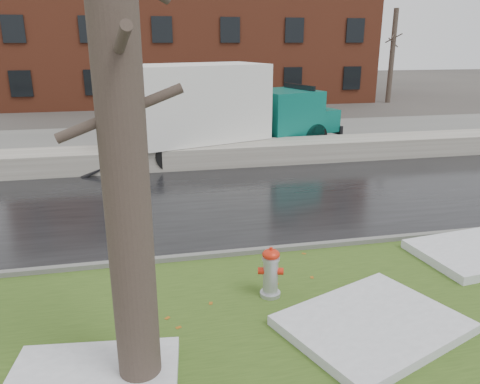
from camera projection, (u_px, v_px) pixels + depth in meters
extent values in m
plane|color=#47423D|center=(251.00, 278.00, 8.94)|extent=(120.00, 120.00, 0.00)
cube|color=#314918|center=(268.00, 313.00, 7.77)|extent=(60.00, 4.50, 0.04)
cube|color=black|center=(214.00, 202.00, 13.12)|extent=(60.00, 7.00, 0.03)
cube|color=slate|center=(185.00, 141.00, 21.03)|extent=(60.00, 9.00, 0.03)
cube|color=slate|center=(240.00, 253.00, 9.84)|extent=(60.00, 0.15, 0.14)
cube|color=#AFABA0|center=(196.00, 155.00, 16.92)|extent=(60.00, 1.60, 0.75)
cube|color=brown|center=(187.00, 31.00, 35.70)|extent=(26.00, 12.00, 10.00)
cylinder|color=brown|center=(73.00, 58.00, 30.94)|extent=(0.36, 0.36, 6.50)
cylinder|color=brown|center=(72.00, 43.00, 30.65)|extent=(0.84, 1.62, 0.73)
cylinder|color=brown|center=(70.00, 28.00, 30.37)|extent=(1.08, 1.26, 0.66)
cylinder|color=brown|center=(73.00, 52.00, 30.83)|extent=(1.40, 0.61, 0.63)
cylinder|color=brown|center=(392.00, 57.00, 33.42)|extent=(0.36, 0.36, 6.50)
cylinder|color=brown|center=(393.00, 43.00, 33.13)|extent=(0.84, 1.62, 0.73)
cylinder|color=brown|center=(395.00, 29.00, 32.85)|extent=(1.08, 1.26, 0.66)
cylinder|color=brown|center=(392.00, 51.00, 33.32)|extent=(1.40, 0.61, 0.63)
cylinder|color=#A8ABB0|center=(271.00, 275.00, 8.15)|extent=(0.32, 0.32, 0.79)
ellipsoid|color=red|center=(271.00, 254.00, 8.02)|extent=(0.38, 0.38, 0.18)
cylinder|color=red|center=(271.00, 249.00, 7.99)|extent=(0.07, 0.07, 0.06)
cylinder|color=red|center=(261.00, 271.00, 8.13)|extent=(0.14, 0.15, 0.12)
cylinder|color=red|center=(280.00, 271.00, 8.11)|extent=(0.14, 0.15, 0.12)
cylinder|color=#A8ABB0|center=(271.00, 267.00, 8.28)|extent=(0.18, 0.15, 0.16)
cylinder|color=brown|center=(121.00, 122.00, 5.18)|extent=(0.67, 0.67, 6.87)
cylinder|color=brown|center=(116.00, 57.00, 4.97)|extent=(0.41, 1.69, 0.71)
cylinder|color=brown|center=(120.00, 113.00, 5.15)|extent=(1.43, 0.24, 0.61)
cube|color=black|center=(223.00, 139.00, 18.28)|extent=(8.08, 3.52, 0.22)
cube|color=silver|center=(191.00, 103.00, 17.19)|extent=(6.04, 4.14, 2.76)
cube|color=#0B665A|center=(284.00, 111.00, 19.40)|extent=(3.00, 3.06, 1.74)
cube|color=#0B665A|center=(312.00, 118.00, 20.23)|extent=(1.86, 2.52, 0.92)
cube|color=black|center=(299.00, 96.00, 19.55)|extent=(0.71, 1.97, 0.92)
cube|color=black|center=(103.00, 162.00, 16.14)|extent=(2.04, 1.71, 0.69)
cylinder|color=black|center=(314.00, 137.00, 19.18)|extent=(1.16, 0.64, 1.12)
cylinder|color=black|center=(284.00, 129.00, 20.95)|extent=(1.16, 0.64, 1.12)
cylinder|color=black|center=(212.00, 150.00, 16.94)|extent=(1.16, 0.64, 1.12)
cylinder|color=black|center=(188.00, 140.00, 18.70)|extent=(1.16, 0.64, 1.12)
cylinder|color=black|center=(170.00, 155.00, 16.16)|extent=(1.16, 0.64, 1.12)
cylinder|color=black|center=(149.00, 144.00, 17.92)|extent=(1.16, 0.64, 1.12)
imported|color=black|center=(168.00, 123.00, 16.38)|extent=(0.65, 0.46, 1.70)
cube|color=silver|center=(373.00, 324.00, 7.28)|extent=(3.15, 2.81, 0.16)
cube|color=silver|center=(92.00, 383.00, 6.04)|extent=(2.36, 1.83, 0.14)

